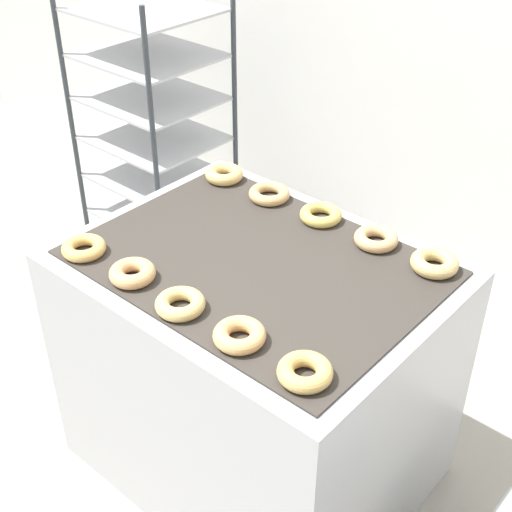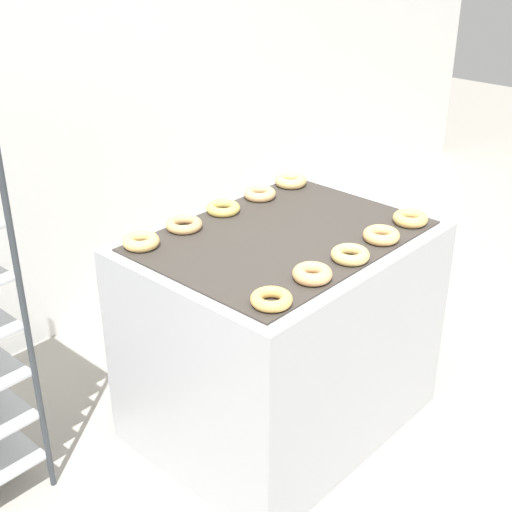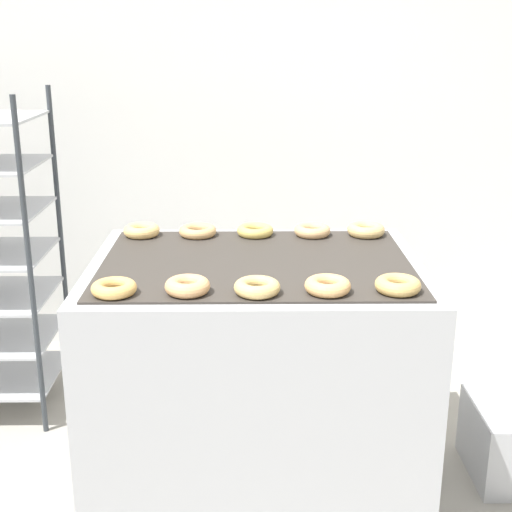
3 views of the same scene
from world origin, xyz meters
name	(u,v)px [view 3 (image 3 of 3)]	position (x,y,z in m)	size (l,w,h in m)	color
wall_back	(253,99)	(0.00, 2.12, 1.40)	(8.00, 0.05, 2.80)	white
fryer_machine	(256,379)	(0.00, 0.71, 0.47)	(1.21, 0.93, 0.95)	#B7BABF
donut_near_leftmost	(114,288)	(-0.45, 0.38, 0.97)	(0.15, 0.15, 0.04)	#E6B25E
donut_near_left	(187,286)	(-0.22, 0.39, 0.97)	(0.15, 0.15, 0.05)	#E6AA6D
donut_near_center	(256,287)	(0.00, 0.38, 0.97)	(0.15, 0.15, 0.04)	#DDB96D
donut_near_right	(328,286)	(0.23, 0.39, 0.97)	(0.15, 0.15, 0.05)	#EAB06B
donut_near_rightmost	(398,285)	(0.45, 0.39, 0.97)	(0.15, 0.15, 0.05)	tan
donut_far_leftmost	(142,230)	(-0.46, 1.06, 0.97)	(0.15, 0.15, 0.05)	#E8BD6E
donut_far_left	(198,231)	(-0.23, 1.06, 0.97)	(0.15, 0.15, 0.04)	tan
donut_far_center	(256,231)	(0.00, 1.06, 0.97)	(0.15, 0.15, 0.04)	#DABD5D
donut_far_right	(312,230)	(0.23, 1.05, 0.97)	(0.15, 0.15, 0.04)	tan
donut_far_rightmost	(366,230)	(0.45, 1.05, 0.97)	(0.15, 0.15, 0.05)	#DCB871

